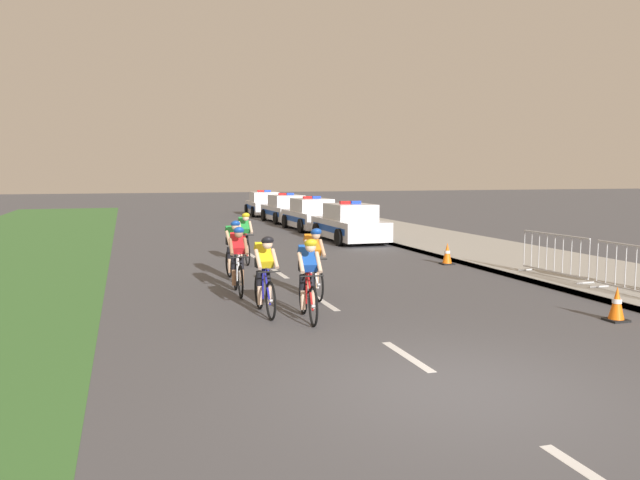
{
  "coord_description": "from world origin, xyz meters",
  "views": [
    {
      "loc": [
        -3.9,
        -6.81,
        2.69
      ],
      "look_at": [
        0.49,
        7.4,
        1.1
      ],
      "focal_mm": 35.5,
      "sensor_mm": 36.0,
      "label": 1
    }
  ],
  "objects_px": {
    "police_car_nearest": "(349,224)",
    "police_car_furthest": "(264,205)",
    "cyclist_fifth": "(233,249)",
    "crowd_barrier_middle": "(554,256)",
    "police_car_second": "(311,215)",
    "cyclist_third": "(313,261)",
    "crowd_barrier_front": "(636,271)",
    "cyclist_fourth": "(238,259)",
    "traffic_cone_near": "(447,254)",
    "police_car_third": "(286,210)",
    "traffic_cone_mid": "(617,304)",
    "cyclist_second": "(265,274)",
    "cyclist_lead": "(308,278)",
    "cyclist_sixth": "(245,237)"
  },
  "relations": [
    {
      "from": "police_car_nearest",
      "to": "police_car_furthest",
      "type": "distance_m",
      "value": 15.91
    },
    {
      "from": "cyclist_fifth",
      "to": "crowd_barrier_middle",
      "type": "bearing_deg",
      "value": -18.08
    },
    {
      "from": "police_car_second",
      "to": "cyclist_third",
      "type": "bearing_deg",
      "value": -106.23
    },
    {
      "from": "crowd_barrier_middle",
      "to": "police_car_nearest",
      "type": "bearing_deg",
      "value": 99.76
    },
    {
      "from": "police_car_furthest",
      "to": "cyclist_fifth",
      "type": "bearing_deg",
      "value": -103.89
    },
    {
      "from": "crowd_barrier_front",
      "to": "cyclist_third",
      "type": "bearing_deg",
      "value": 158.74
    },
    {
      "from": "cyclist_third",
      "to": "police_car_nearest",
      "type": "distance_m",
      "value": 11.25
    },
    {
      "from": "cyclist_fourth",
      "to": "police_car_nearest",
      "type": "bearing_deg",
      "value": 57.52
    },
    {
      "from": "cyclist_fifth",
      "to": "crowd_barrier_middle",
      "type": "height_order",
      "value": "cyclist_fifth"
    },
    {
      "from": "cyclist_third",
      "to": "traffic_cone_near",
      "type": "bearing_deg",
      "value": 34.65
    },
    {
      "from": "cyclist_fourth",
      "to": "police_car_third",
      "type": "bearing_deg",
      "value": 72.98
    },
    {
      "from": "cyclist_fourth",
      "to": "cyclist_fifth",
      "type": "bearing_deg",
      "value": 83.66
    },
    {
      "from": "traffic_cone_mid",
      "to": "cyclist_second",
      "type": "bearing_deg",
      "value": 158.23
    },
    {
      "from": "cyclist_third",
      "to": "police_car_third",
      "type": "height_order",
      "value": "police_car_third"
    },
    {
      "from": "police_car_second",
      "to": "police_car_furthest",
      "type": "xyz_separation_m",
      "value": [
        -0.0,
        10.61,
        0.0
      ]
    },
    {
      "from": "cyclist_fourth",
      "to": "traffic_cone_near",
      "type": "xyz_separation_m",
      "value": [
        6.67,
        2.75,
        -0.48
      ]
    },
    {
      "from": "police_car_second",
      "to": "police_car_furthest",
      "type": "relative_size",
      "value": 0.99
    },
    {
      "from": "cyclist_fifth",
      "to": "police_car_second",
      "type": "height_order",
      "value": "police_car_second"
    },
    {
      "from": "cyclist_fourth",
      "to": "traffic_cone_near",
      "type": "distance_m",
      "value": 7.23
    },
    {
      "from": "police_car_second",
      "to": "traffic_cone_near",
      "type": "xyz_separation_m",
      "value": [
        0.64,
        -12.01,
        -0.37
      ]
    },
    {
      "from": "cyclist_lead",
      "to": "cyclist_third",
      "type": "xyz_separation_m",
      "value": [
        0.69,
        2.02,
        0.0
      ]
    },
    {
      "from": "cyclist_fifth",
      "to": "police_car_third",
      "type": "distance_m",
      "value": 18.8
    },
    {
      "from": "cyclist_sixth",
      "to": "crowd_barrier_front",
      "type": "relative_size",
      "value": 0.74
    },
    {
      "from": "cyclist_fourth",
      "to": "crowd_barrier_middle",
      "type": "xyz_separation_m",
      "value": [
        7.77,
        -0.65,
        -0.14
      ]
    },
    {
      "from": "police_car_nearest",
      "to": "cyclist_sixth",
      "type": "bearing_deg",
      "value": -136.52
    },
    {
      "from": "cyclist_lead",
      "to": "cyclist_third",
      "type": "bearing_deg",
      "value": 71.04
    },
    {
      "from": "police_car_second",
      "to": "crowd_barrier_front",
      "type": "relative_size",
      "value": 1.91
    },
    {
      "from": "cyclist_fifth",
      "to": "traffic_cone_near",
      "type": "bearing_deg",
      "value": 8.25
    },
    {
      "from": "cyclist_third",
      "to": "police_car_furthest",
      "type": "distance_m",
      "value": 26.59
    },
    {
      "from": "cyclist_fourth",
      "to": "police_car_furthest",
      "type": "height_order",
      "value": "police_car_furthest"
    },
    {
      "from": "police_car_furthest",
      "to": "crowd_barrier_middle",
      "type": "relative_size",
      "value": 1.92
    },
    {
      "from": "police_car_furthest",
      "to": "cyclist_fourth",
      "type": "bearing_deg",
      "value": -103.36
    },
    {
      "from": "cyclist_second",
      "to": "police_car_furthest",
      "type": "relative_size",
      "value": 0.39
    },
    {
      "from": "cyclist_lead",
      "to": "cyclist_second",
      "type": "bearing_deg",
      "value": 133.72
    },
    {
      "from": "cyclist_lead",
      "to": "cyclist_sixth",
      "type": "xyz_separation_m",
      "value": [
        0.22,
        7.56,
        0.0
      ]
    },
    {
      "from": "police_car_third",
      "to": "crowd_barrier_middle",
      "type": "bearing_deg",
      "value": -85.11
    },
    {
      "from": "cyclist_third",
      "to": "traffic_cone_mid",
      "type": "distance_m",
      "value": 5.98
    },
    {
      "from": "cyclist_second",
      "to": "police_car_nearest",
      "type": "distance_m",
      "value": 13.04
    },
    {
      "from": "police_car_second",
      "to": "police_car_furthest",
      "type": "bearing_deg",
      "value": 90.01
    },
    {
      "from": "crowd_barrier_front",
      "to": "traffic_cone_mid",
      "type": "relative_size",
      "value": 3.63
    },
    {
      "from": "crowd_barrier_front",
      "to": "police_car_third",
      "type": "bearing_deg",
      "value": 94.33
    },
    {
      "from": "cyclist_second",
      "to": "police_car_furthest",
      "type": "distance_m",
      "value": 28.16
    },
    {
      "from": "cyclist_fourth",
      "to": "cyclist_third",
      "type": "bearing_deg",
      "value": -28.96
    },
    {
      "from": "police_car_third",
      "to": "crowd_barrier_front",
      "type": "bearing_deg",
      "value": -85.67
    },
    {
      "from": "police_car_nearest",
      "to": "traffic_cone_near",
      "type": "bearing_deg",
      "value": -84.57
    },
    {
      "from": "cyclist_sixth",
      "to": "police_car_second",
      "type": "xyz_separation_m",
      "value": [
        5.02,
        10.05,
        -0.11
      ]
    },
    {
      "from": "police_car_third",
      "to": "crowd_barrier_front",
      "type": "xyz_separation_m",
      "value": [
        1.74,
        -22.96,
        -0.03
      ]
    },
    {
      "from": "cyclist_second",
      "to": "police_car_nearest",
      "type": "relative_size",
      "value": 0.39
    },
    {
      "from": "cyclist_sixth",
      "to": "crowd_barrier_middle",
      "type": "xyz_separation_m",
      "value": [
        6.76,
        -5.37,
        -0.14
      ]
    },
    {
      "from": "cyclist_lead",
      "to": "traffic_cone_mid",
      "type": "relative_size",
      "value": 2.69
    }
  ]
}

